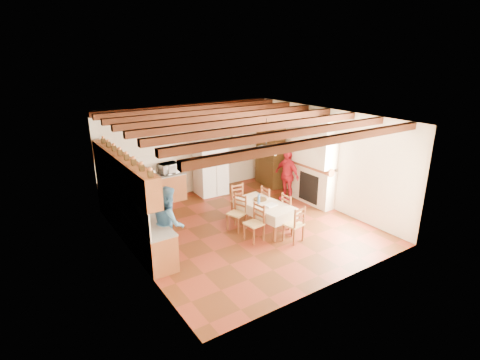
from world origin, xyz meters
name	(u,v)px	position (x,y,z in m)	size (l,w,h in m)	color
floor	(243,227)	(0.00, 0.00, -0.01)	(6.00, 6.50, 0.02)	#512610
ceiling	(243,117)	(0.00, 0.00, 3.01)	(6.00, 6.50, 0.02)	white
wall_back	(188,149)	(0.00, 3.26, 1.50)	(6.00, 0.02, 3.00)	#F4EECC
wall_front	(337,218)	(0.00, -3.26, 1.50)	(6.00, 0.02, 3.00)	#F4EECC
wall_left	(130,198)	(-3.01, 0.00, 1.50)	(0.02, 6.50, 3.00)	#F4EECC
wall_right	(325,158)	(3.01, 0.00, 1.50)	(0.02, 6.50, 3.00)	#F4EECC
ceiling_beams	(243,121)	(0.00, 0.00, 2.91)	(6.00, 6.30, 0.16)	#3B1C12
lower_cabinets_left	(133,222)	(-2.70, 1.05, 0.43)	(0.60, 4.30, 0.86)	brown
lower_cabinets_back	(149,191)	(-1.55, 2.95, 0.43)	(2.30, 0.60, 0.86)	brown
countertop_left	(131,206)	(-2.70, 1.05, 0.88)	(0.62, 4.30, 0.04)	slate
countertop_back	(148,178)	(-1.55, 2.95, 0.88)	(2.34, 0.62, 0.04)	slate
backsplash_left	(118,196)	(-2.98, 1.05, 1.20)	(0.03, 4.30, 0.60)	white
backsplash_back	(144,166)	(-1.55, 3.23, 1.20)	(2.30, 0.03, 0.60)	white
upper_cabinets	(122,170)	(-2.83, 1.05, 1.85)	(0.35, 4.20, 0.70)	brown
fireplace	(313,161)	(2.72, 0.20, 1.40)	(0.56, 1.60, 2.80)	beige
wall_picture	(228,134)	(1.55, 3.23, 1.85)	(0.34, 0.03, 0.42)	#311B14
refrigerator	(211,166)	(0.55, 2.75, 0.96)	(0.96, 0.79, 1.91)	silver
hutch	(270,154)	(2.75, 2.36, 1.13)	(0.52, 1.24, 2.25)	#35230D
dining_table	(265,206)	(0.43, -0.39, 0.64)	(1.02, 1.73, 0.72)	beige
chandelier	(266,148)	(0.43, -0.39, 2.25)	(0.47, 0.47, 0.03)	black
chair_left_near	(254,223)	(-0.21, -0.80, 0.48)	(0.42, 0.40, 0.96)	brown
chair_left_far	(237,213)	(-0.23, -0.04, 0.48)	(0.42, 0.40, 0.96)	brown
chair_right_near	(291,210)	(1.11, -0.68, 0.48)	(0.42, 0.40, 0.96)	brown
chair_right_far	(270,202)	(0.98, 0.08, 0.48)	(0.42, 0.40, 0.96)	brown
chair_end_near	(294,224)	(0.60, -1.38, 0.48)	(0.42, 0.40, 0.96)	brown
chair_end_far	(240,201)	(0.31, 0.61, 0.48)	(0.42, 0.40, 0.96)	brown
person_man	(153,206)	(-2.32, 0.48, 0.97)	(0.71, 0.47, 1.94)	beige
person_woman_blue	(169,223)	(-2.31, -0.39, 0.87)	(0.85, 0.66, 1.75)	teal
person_woman_red	(287,175)	(2.28, 0.89, 0.83)	(0.98, 0.41, 1.67)	#B41726
microwave	(169,168)	(-0.85, 2.95, 1.07)	(0.60, 0.41, 0.33)	silver
fridge_vase	(208,134)	(0.49, 2.75, 2.05)	(0.26, 0.26, 0.27)	#35230D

